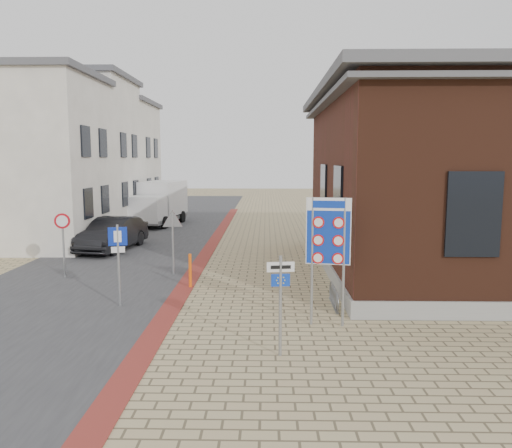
% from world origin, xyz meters
% --- Properties ---
extents(ground, '(120.00, 120.00, 0.00)m').
position_xyz_m(ground, '(0.00, 0.00, 0.00)').
color(ground, tan).
rests_on(ground, ground).
extents(road_strip, '(7.00, 60.00, 0.02)m').
position_xyz_m(road_strip, '(-5.50, 15.00, 0.01)').
color(road_strip, '#38383A').
rests_on(road_strip, ground).
extents(curb_strip, '(0.60, 40.00, 0.02)m').
position_xyz_m(curb_strip, '(-2.00, 10.00, 0.01)').
color(curb_strip, maroon).
rests_on(curb_strip, ground).
extents(brick_building, '(13.00, 13.00, 6.80)m').
position_xyz_m(brick_building, '(8.99, 7.00, 3.49)').
color(brick_building, gray).
rests_on(brick_building, ground).
extents(townhouse_near, '(7.40, 6.40, 8.30)m').
position_xyz_m(townhouse_near, '(-10.99, 12.00, 4.17)').
color(townhouse_near, beige).
rests_on(townhouse_near, ground).
extents(townhouse_mid, '(7.40, 6.40, 9.10)m').
position_xyz_m(townhouse_mid, '(-10.99, 18.00, 4.57)').
color(townhouse_mid, beige).
rests_on(townhouse_mid, ground).
extents(townhouse_far, '(7.40, 6.40, 8.30)m').
position_xyz_m(townhouse_far, '(-10.99, 24.00, 4.17)').
color(townhouse_far, beige).
rests_on(townhouse_far, ground).
extents(bike_rack, '(0.08, 1.80, 0.60)m').
position_xyz_m(bike_rack, '(2.65, 2.20, 0.26)').
color(bike_rack, slate).
rests_on(bike_rack, ground).
extents(sedan, '(2.33, 4.82, 1.52)m').
position_xyz_m(sedan, '(-6.43, 10.89, 0.76)').
color(sedan, black).
rests_on(sedan, ground).
extents(box_truck, '(2.96, 5.58, 2.77)m').
position_xyz_m(box_truck, '(-6.17, 19.89, 1.43)').
color(box_truck, slate).
rests_on(box_truck, ground).
extents(border_sign, '(1.11, 0.23, 3.27)m').
position_xyz_m(border_sign, '(2.24, 0.50, 2.36)').
color(border_sign, gray).
rests_on(border_sign, ground).
extents(essen_sign, '(0.59, 0.12, 2.19)m').
position_xyz_m(essen_sign, '(1.00, -1.50, 1.43)').
color(essen_sign, gray).
rests_on(essen_sign, ground).
extents(parking_sign, '(0.52, 0.17, 2.37)m').
position_xyz_m(parking_sign, '(-3.50, 2.00, 1.61)').
color(parking_sign, gray).
rests_on(parking_sign, ground).
extents(yield_sign, '(0.83, 0.18, 2.35)m').
position_xyz_m(yield_sign, '(-2.70, 6.00, 1.78)').
color(yield_sign, gray).
rests_on(yield_sign, ground).
extents(speed_sign, '(0.54, 0.13, 2.31)m').
position_xyz_m(speed_sign, '(-6.50, 5.47, 1.54)').
color(speed_sign, gray).
rests_on(speed_sign, ground).
extents(bollard, '(0.11, 0.11, 1.13)m').
position_xyz_m(bollard, '(-1.80, 4.16, 0.57)').
color(bollard, '#FF5E0D').
rests_on(bollard, ground).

